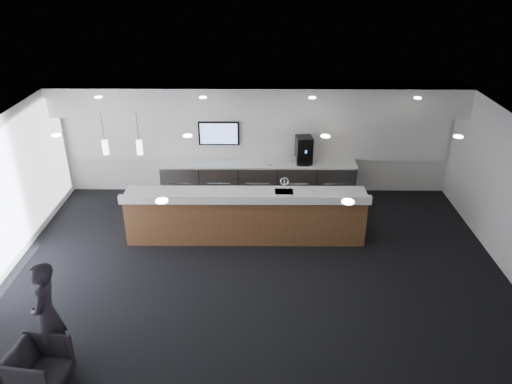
{
  "coord_description": "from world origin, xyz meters",
  "views": [
    {
      "loc": [
        0.08,
        -8.22,
        5.89
      ],
      "look_at": [
        -0.02,
        1.3,
        1.25
      ],
      "focal_mm": 35.0,
      "sensor_mm": 36.0,
      "label": 1
    }
  ],
  "objects_px": {
    "armchair": "(38,368)",
    "service_counter": "(246,216)",
    "coffee_machine": "(304,150)",
    "lounge_guest": "(47,315)"
  },
  "relations": [
    {
      "from": "service_counter",
      "to": "armchair",
      "type": "relative_size",
      "value": 6.64
    },
    {
      "from": "service_counter",
      "to": "coffee_machine",
      "type": "distance_m",
      "value": 2.69
    },
    {
      "from": "coffee_machine",
      "to": "armchair",
      "type": "height_order",
      "value": "coffee_machine"
    },
    {
      "from": "armchair",
      "to": "lounge_guest",
      "type": "bearing_deg",
      "value": 5.09
    },
    {
      "from": "armchair",
      "to": "service_counter",
      "type": "bearing_deg",
      "value": -26.4
    },
    {
      "from": "service_counter",
      "to": "coffee_machine",
      "type": "xyz_separation_m",
      "value": [
        1.43,
        2.17,
        0.72
      ]
    },
    {
      "from": "coffee_machine",
      "to": "armchair",
      "type": "bearing_deg",
      "value": -129.88
    },
    {
      "from": "coffee_machine",
      "to": "armchair",
      "type": "distance_m",
      "value": 7.86
    },
    {
      "from": "coffee_machine",
      "to": "armchair",
      "type": "xyz_separation_m",
      "value": [
        -4.36,
        -6.47,
        -0.93
      ]
    },
    {
      "from": "service_counter",
      "to": "coffee_machine",
      "type": "relative_size",
      "value": 7.6
    }
  ]
}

